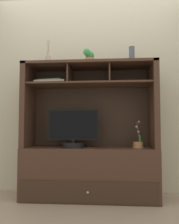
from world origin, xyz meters
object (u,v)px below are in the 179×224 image
at_px(media_console, 90,156).
at_px(tv_monitor, 73,132).
at_px(magazine_stack_left, 52,83).
at_px(potted_orchid, 138,144).
at_px(diffuser_bottle, 48,60).
at_px(potted_succulent, 89,58).
at_px(ceramic_vase, 132,55).

bearing_deg(media_console, tv_monitor, -165.86).
bearing_deg(magazine_stack_left, potted_orchid, -4.52).
height_order(potted_orchid, magazine_stack_left, magazine_stack_left).
relative_size(diffuser_bottle, potted_succulent, 1.66).
distance_m(tv_monitor, ceramic_vase, 1.12).
bearing_deg(potted_orchid, ceramic_vase, 142.84).
xyz_separation_m(tv_monitor, magazine_stack_left, (-0.27, 0.08, 0.58)).
distance_m(potted_succulent, ceramic_vase, 0.49).
bearing_deg(potted_succulent, magazine_stack_left, 175.08).
xyz_separation_m(potted_orchid, ceramic_vase, (-0.06, 0.04, 1.02)).
xyz_separation_m(magazine_stack_left, diffuser_bottle, (-0.04, -0.05, 0.26)).
bearing_deg(diffuser_bottle, potted_succulent, 1.30).
height_order(tv_monitor, magazine_stack_left, magazine_stack_left).
height_order(potted_orchid, potted_succulent, potted_succulent).
height_order(magazine_stack_left, potted_succulent, potted_succulent).
relative_size(tv_monitor, diffuser_bottle, 1.91).
bearing_deg(tv_monitor, potted_orchid, -0.24).
xyz_separation_m(media_console, potted_succulent, (-0.00, -0.01, 1.15)).
distance_m(magazine_stack_left, diffuser_bottle, 0.27).
bearing_deg(potted_succulent, ceramic_vase, 0.33).
height_order(magazine_stack_left, diffuser_bottle, diffuser_bottle).
bearing_deg(media_console, ceramic_vase, -0.70).
distance_m(magazine_stack_left, ceramic_vase, 0.99).
bearing_deg(ceramic_vase, potted_orchid, -37.16).
xyz_separation_m(diffuser_bottle, potted_succulent, (0.49, 0.01, 0.02)).
height_order(tv_monitor, potted_succulent, potted_succulent).
relative_size(diffuser_bottle, ceramic_vase, 1.53).
bearing_deg(diffuser_bottle, media_console, 2.33).
bearing_deg(potted_succulent, diffuser_bottle, -178.70).
height_order(tv_monitor, ceramic_vase, ceramic_vase).
bearing_deg(diffuser_bottle, magazine_stack_left, 52.49).
bearing_deg(tv_monitor, media_console, 14.14).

